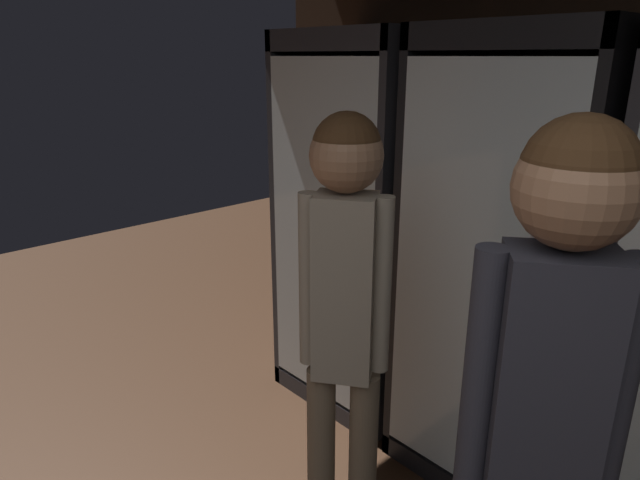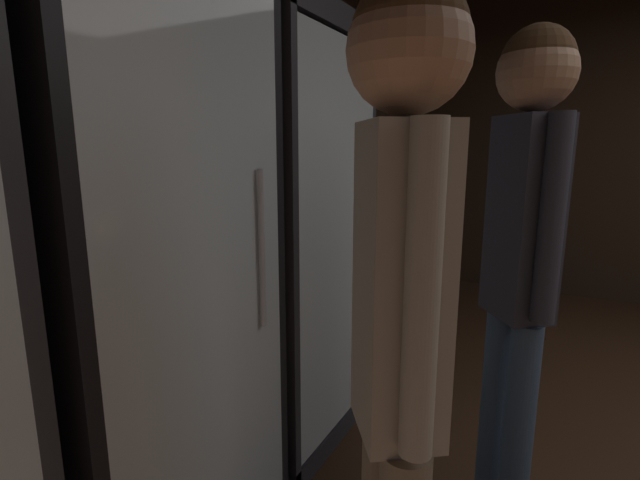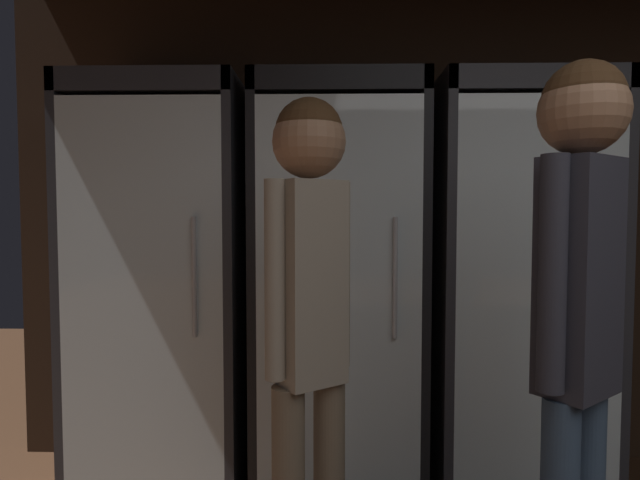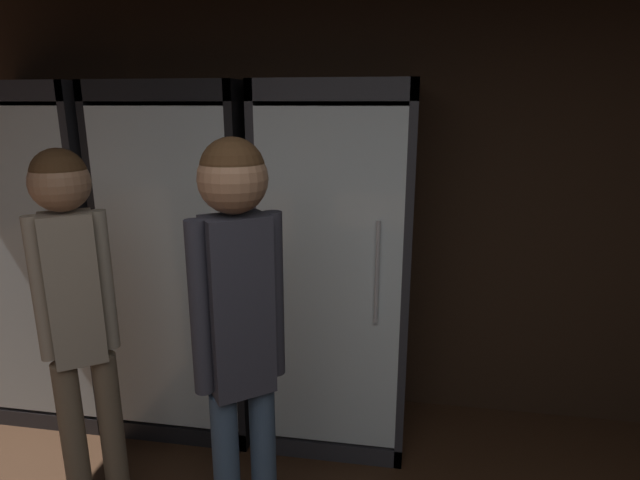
% 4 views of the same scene
% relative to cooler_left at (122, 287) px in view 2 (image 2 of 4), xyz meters
% --- Properties ---
extents(wall_back, '(6.00, 0.06, 2.80)m').
position_rel_cooler_left_xyz_m(wall_back, '(1.27, 0.31, 0.45)').
color(wall_back, black).
rests_on(wall_back, ground).
extents(cooler_left, '(0.77, 0.64, 1.94)m').
position_rel_cooler_left_xyz_m(cooler_left, '(0.00, 0.00, 0.00)').
color(cooler_left, black).
rests_on(cooler_left, ground).
extents(cooler_center, '(0.77, 0.64, 1.94)m').
position_rel_cooler_left_xyz_m(cooler_center, '(0.83, -0.00, -0.00)').
color(cooler_center, '#2B2B30').
rests_on(cooler_center, ground).
extents(shopper_near, '(0.25, 0.23, 1.67)m').
position_rel_cooler_left_xyz_m(shopper_near, '(-0.10, -0.92, 0.11)').
color(shopper_near, '#72604C').
rests_on(shopper_near, ground).
extents(shopper_far, '(0.28, 0.24, 1.73)m').
position_rel_cooler_left_xyz_m(shopper_far, '(0.63, -1.08, 0.17)').
color(shopper_far, '#384C66').
rests_on(shopper_far, ground).
extents(wine_crate_floor, '(0.40, 0.23, 0.21)m').
position_rel_cooler_left_xyz_m(wine_crate_floor, '(2.81, -1.05, -0.85)').
color(wine_crate_floor, '#4C2D19').
rests_on(wine_crate_floor, ground).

